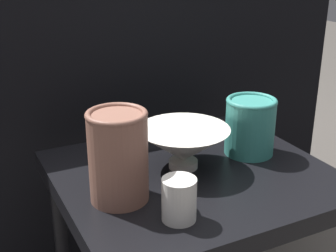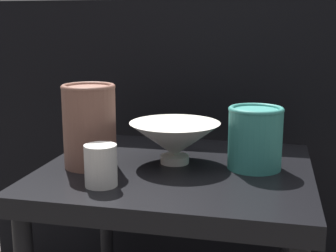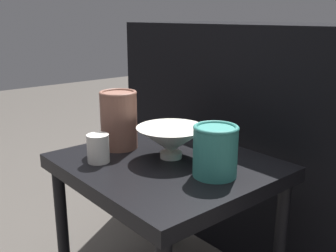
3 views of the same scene
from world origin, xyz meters
TOP-DOWN VIEW (x-y plane):
  - table at (0.00, 0.00)m, footprint 0.56×0.50m
  - couch_backdrop at (0.00, 0.58)m, footprint 1.33×0.50m
  - bowl at (-0.01, 0.02)m, footprint 0.20×0.20m
  - vase_textured_left at (-0.18, -0.04)m, footprint 0.11×0.11m
  - vase_colorful_right at (0.16, 0.02)m, footprint 0.11×0.11m
  - cup at (-0.11, -0.15)m, footprint 0.06×0.06m

SIDE VIEW (x-z plane):
  - table at x=0.00m, z-range 0.18..0.64m
  - couch_backdrop at x=0.00m, z-range 0.00..0.83m
  - cup at x=-0.11m, z-range 0.47..0.55m
  - bowl at x=-0.01m, z-range 0.48..0.57m
  - vase_colorful_right at x=0.16m, z-range 0.47..0.60m
  - vase_textured_left at x=-0.18m, z-range 0.47..0.65m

